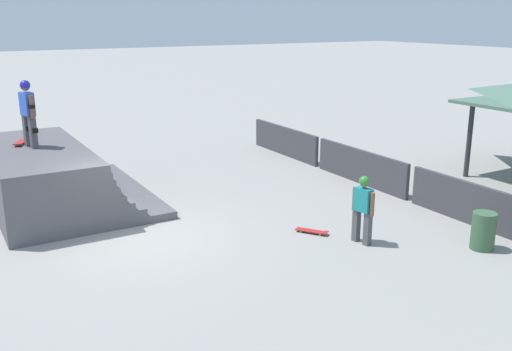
% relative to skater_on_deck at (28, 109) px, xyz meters
% --- Properties ---
extents(ground_plane, '(160.00, 160.00, 0.00)m').
position_rel_skater_on_deck_xyz_m(ground_plane, '(3.61, 1.57, -2.67)').
color(ground_plane, gray).
extents(quarter_pipe_ramp, '(5.60, 4.03, 1.64)m').
position_rel_skater_on_deck_xyz_m(quarter_pipe_ramp, '(0.16, 0.34, -1.92)').
color(quarter_pipe_ramp, '#565459').
rests_on(quarter_pipe_ramp, ground).
extents(skater_on_deck, '(0.77, 0.34, 1.78)m').
position_rel_skater_on_deck_xyz_m(skater_on_deck, '(0.00, 0.00, 0.00)').
color(skater_on_deck, '#4C4C51').
rests_on(skater_on_deck, quarter_pipe_ramp).
extents(skateboard_on_deck, '(0.84, 0.52, 0.09)m').
position_rel_skater_on_deck_xyz_m(skateboard_on_deck, '(-0.52, -0.20, -0.97)').
color(skateboard_on_deck, green).
rests_on(skateboard_on_deck, quarter_pipe_ramp).
extents(bystander_walking, '(0.63, 0.27, 1.59)m').
position_rel_skater_on_deck_xyz_m(bystander_walking, '(6.55, 5.93, -1.73)').
color(bystander_walking, '#4C4C51').
rests_on(bystander_walking, ground).
extents(skateboard_on_ground, '(0.77, 0.62, 0.09)m').
position_rel_skater_on_deck_xyz_m(skateboard_on_ground, '(5.53, 5.31, -2.61)').
color(skateboard_on_ground, green).
rests_on(skateboard_on_ground, ground).
extents(barrier_fence, '(12.67, 0.12, 1.05)m').
position_rel_skater_on_deck_xyz_m(barrier_fence, '(2.76, 9.10, -2.14)').
color(barrier_fence, '#3D3D42').
rests_on(barrier_fence, ground).
extents(trash_bin, '(0.52, 0.52, 0.85)m').
position_rel_skater_on_deck_xyz_m(trash_bin, '(8.18, 8.02, -2.24)').
color(trash_bin, '#385B3D').
rests_on(trash_bin, ground).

